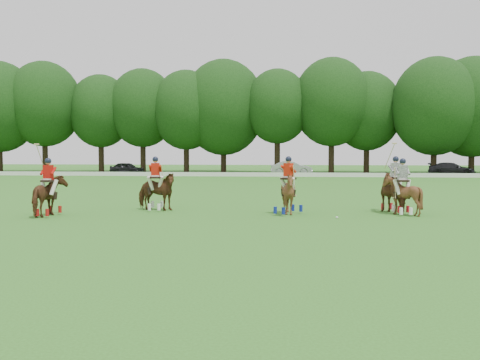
# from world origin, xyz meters

# --- Properties ---
(ground) EXTENTS (180.00, 180.00, 0.00)m
(ground) POSITION_xyz_m (0.00, 0.00, 0.00)
(ground) COLOR #30631C
(ground) RESTS_ON ground
(tree_line) EXTENTS (117.98, 14.32, 14.75)m
(tree_line) POSITION_xyz_m (0.26, 48.05, 8.23)
(tree_line) COLOR black
(tree_line) RESTS_ON ground
(boundary_rail) EXTENTS (120.00, 0.10, 0.44)m
(boundary_rail) POSITION_xyz_m (0.00, 38.00, 0.22)
(boundary_rail) COLOR white
(boundary_rail) RESTS_ON ground
(car_left) EXTENTS (4.43, 2.73, 1.41)m
(car_left) POSITION_xyz_m (-17.51, 42.50, 0.70)
(car_left) COLOR black
(car_left) RESTS_ON ground
(car_mid) EXTENTS (4.82, 2.00, 1.55)m
(car_mid) POSITION_xyz_m (1.78, 42.50, 0.78)
(car_mid) COLOR #9D9DA2
(car_mid) RESTS_ON ground
(car_right) EXTENTS (5.33, 3.14, 1.45)m
(car_right) POSITION_xyz_m (19.40, 42.50, 0.72)
(car_right) COLOR black
(car_right) RESTS_ON ground
(polo_red_a) EXTENTS (1.22, 1.98, 2.90)m
(polo_red_a) POSITION_xyz_m (-7.58, 2.04, 0.86)
(polo_red_a) COLOR #4A2413
(polo_red_a) RESTS_ON ground
(polo_red_b) EXTENTS (1.89, 1.69, 2.40)m
(polo_red_b) POSITION_xyz_m (-3.82, 4.54, 0.87)
(polo_red_b) COLOR #4A2413
(polo_red_b) RESTS_ON ground
(polo_red_c) EXTENTS (2.03, 2.08, 2.42)m
(polo_red_c) POSITION_xyz_m (2.07, 3.67, 0.88)
(polo_red_c) COLOR #4A2413
(polo_red_c) RESTS_ON ground
(polo_stripe_a) EXTENTS (1.64, 2.24, 2.96)m
(polo_stripe_a) POSITION_xyz_m (6.61, 4.76, 0.89)
(polo_stripe_a) COLOR #4A2413
(polo_stripe_a) RESTS_ON ground
(polo_stripe_b) EXTENTS (1.43, 1.58, 2.34)m
(polo_stripe_b) POSITION_xyz_m (6.76, 4.01, 0.84)
(polo_stripe_b) COLOR #4A2413
(polo_stripe_b) RESTS_ON ground
(polo_ball) EXTENTS (0.09, 0.09, 0.09)m
(polo_ball) POSITION_xyz_m (3.99, 2.46, 0.04)
(polo_ball) COLOR white
(polo_ball) RESTS_ON ground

